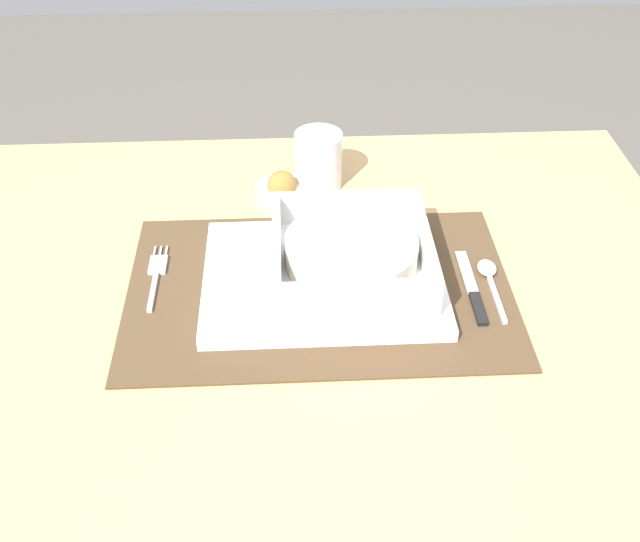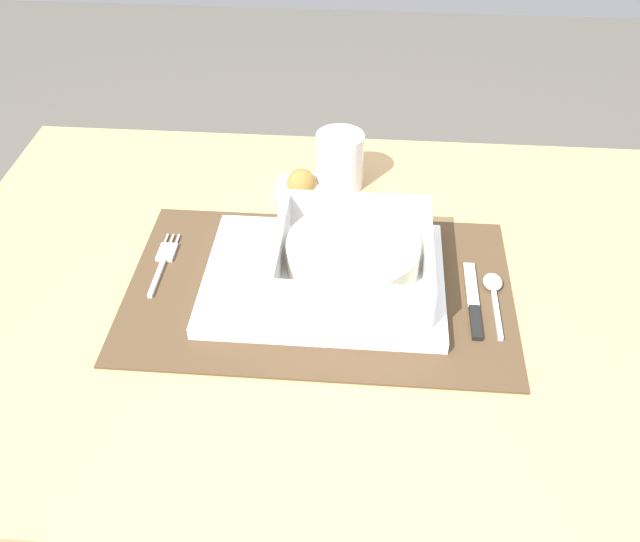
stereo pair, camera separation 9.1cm
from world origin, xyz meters
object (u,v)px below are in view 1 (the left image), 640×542
Objects in this scene: fork at (157,272)px; drinking_glass at (318,163)px; butter_knife at (473,291)px; dining_table at (319,345)px; porridge_bowl at (351,254)px; spoon at (489,274)px; condiment_saucer at (282,188)px.

fork is 1.52× the size of drinking_glass.
fork is 0.30m from drinking_glass.
dining_table is at bearing 172.58° from butter_knife.
spoon is (0.17, -0.01, -0.03)m from porridge_bowl.
drinking_glass is at bearing 40.84° from fork.
porridge_bowl is at bearing 8.56° from dining_table.
condiment_saucer is (-0.08, 0.20, -0.03)m from porridge_bowl.
porridge_bowl is at bearing 168.09° from butter_knife.
dining_table is 0.24m from condiment_saucer.
porridge_bowl is 0.25m from fork.
butter_knife is (-0.03, -0.03, -0.00)m from spoon.
dining_table is 5.21× the size of porridge_bowl.
fork is 1.60× the size of condiment_saucer.
drinking_glass is at bearing 87.41° from dining_table.
porridge_bowl is 0.23m from drinking_glass.
dining_table is at bearing -10.18° from fork.
dining_table is 0.16m from porridge_bowl.
condiment_saucer reaches higher than dining_table.
butter_knife is 1.73× the size of condiment_saucer.
porridge_bowl is 0.22m from condiment_saucer.
butter_knife is at bearing -8.72° from dining_table.
condiment_saucer reaches higher than butter_knife.
spoon is at bearing -6.25° from fork.
butter_knife is at bearing -10.65° from fork.
fork is at bearing 173.09° from butter_knife.
butter_knife is (0.39, -0.06, 0.00)m from fork.
fork is at bearing 175.86° from spoon.
fork is 0.24m from condiment_saucer.
condiment_saucer reaches higher than fork.
porridge_bowl is 0.18m from spoon.
dining_table is at bearing 179.65° from spoon.
dining_table is 11.90× the size of drinking_glass.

